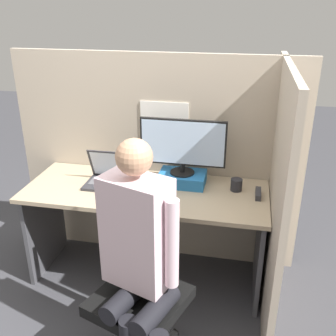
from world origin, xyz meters
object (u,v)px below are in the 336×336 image
Objects in this scene: paper_box at (182,178)px; monitor at (183,145)px; stapler at (258,194)px; carrot_toy at (121,201)px; office_chair at (138,276)px; laptop at (108,178)px; coffee_mug at (236,185)px; person at (138,253)px.

monitor is at bearing 90.00° from paper_box.
carrot_toy is (-0.87, -0.29, 0.00)m from stapler.
office_chair is (0.22, -0.41, -0.24)m from carrot_toy.
laptop is 3.61× the size of coffee_mug.
person is (0.05, -0.15, 0.27)m from office_chair.
coffee_mug is at bearing 56.81° from office_chair.
laptop is at bearing -178.97° from stapler.
stapler is 1.72× the size of coffee_mug.
office_chair reaches higher than carrot_toy.
paper_box is 0.51m from carrot_toy.
monitor reaches higher than laptop.
office_chair reaches higher than stapler.
coffee_mug is at bearing 5.18° from laptop.
paper_box is at bearing -90.00° from monitor.
stapler is 0.98m from office_chair.
person is at bearing -63.97° from carrot_toy.
stapler is at bearing -22.83° from coffee_mug.
coffee_mug reaches higher than paper_box.
laptop is at bearing -174.82° from coffee_mug.
laptop reaches higher than coffee_mug.
monitor is 1.95× the size of laptop.
laptop is 2.09× the size of stapler.
laptop reaches higher than stapler.
coffee_mug is at bearing 25.92° from carrot_toy.
office_chair is 0.95m from coffee_mug.
monitor is at bearing 86.16° from person.
person reaches higher than coffee_mug.
monitor is at bearing 48.67° from carrot_toy.
monitor is 4.32× the size of carrot_toy.
person reaches higher than laptop.
carrot_toy is (-0.34, -0.38, -0.27)m from monitor.
office_chair is at bearing -61.81° from carrot_toy.
monitor is at bearing 175.20° from coffee_mug.
coffee_mug is at bearing 63.82° from person.
stapler is 1.06× the size of carrot_toy.
carrot_toy is 0.80m from coffee_mug.
paper_box is at bearing 81.74° from office_chair.
office_chair is 0.74× the size of person.
paper_box reaches higher than carrot_toy.
person is at bearing -70.50° from office_chair.
stapler is at bearing 18.30° from carrot_toy.
stapler is 0.92m from carrot_toy.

